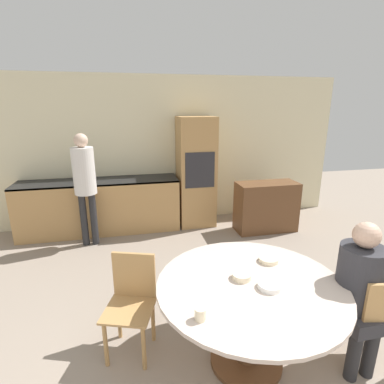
{
  "coord_description": "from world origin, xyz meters",
  "views": [
    {
      "loc": [
        -0.66,
        -0.42,
        2.1
      ],
      "look_at": [
        0.07,
        2.87,
        1.11
      ],
      "focal_mm": 28.0,
      "sensor_mm": 36.0,
      "label": 1
    }
  ],
  "objects_px": {
    "person_standing": "(85,178)",
    "cup": "(200,314)",
    "chair_near_right": "(378,319)",
    "bowl_centre": "(270,286)",
    "bowl_near": "(269,260)",
    "oven_unit": "(196,172)",
    "chair_far_left": "(132,298)",
    "dining_table": "(249,305)",
    "person_seated": "(360,288)",
    "sideboard": "(266,207)",
    "bowl_far": "(242,276)"
  },
  "relations": [
    {
      "from": "person_seated",
      "to": "cup",
      "type": "relative_size",
      "value": 14.96
    },
    {
      "from": "cup",
      "to": "bowl_near",
      "type": "xyz_separation_m",
      "value": [
        0.77,
        0.59,
        -0.02
      ]
    },
    {
      "from": "chair_near_right",
      "to": "person_seated",
      "type": "relative_size",
      "value": 0.69
    },
    {
      "from": "chair_far_left",
      "to": "dining_table",
      "type": "bearing_deg",
      "value": -5.01
    },
    {
      "from": "dining_table",
      "to": "chair_far_left",
      "type": "xyz_separation_m",
      "value": [
        -0.91,
        0.4,
        -0.07
      ]
    },
    {
      "from": "bowl_near",
      "to": "bowl_centre",
      "type": "distance_m",
      "value": 0.41
    },
    {
      "from": "oven_unit",
      "to": "chair_near_right",
      "type": "height_order",
      "value": "oven_unit"
    },
    {
      "from": "sideboard",
      "to": "chair_near_right",
      "type": "relative_size",
      "value": 1.19
    },
    {
      "from": "oven_unit",
      "to": "person_seated",
      "type": "distance_m",
      "value": 3.38
    },
    {
      "from": "sideboard",
      "to": "cup",
      "type": "distance_m",
      "value": 3.46
    },
    {
      "from": "sideboard",
      "to": "person_seated",
      "type": "relative_size",
      "value": 0.81
    },
    {
      "from": "dining_table",
      "to": "chair_near_right",
      "type": "relative_size",
      "value": 1.69
    },
    {
      "from": "bowl_centre",
      "to": "person_seated",
      "type": "bearing_deg",
      "value": -8.22
    },
    {
      "from": "chair_near_right",
      "to": "bowl_centre",
      "type": "height_order",
      "value": "chair_near_right"
    },
    {
      "from": "chair_far_left",
      "to": "person_seated",
      "type": "xyz_separation_m",
      "value": [
        1.74,
        -0.6,
        0.24
      ]
    },
    {
      "from": "chair_far_left",
      "to": "person_standing",
      "type": "distance_m",
      "value": 2.38
    },
    {
      "from": "oven_unit",
      "to": "chair_near_right",
      "type": "bearing_deg",
      "value": -79.16
    },
    {
      "from": "person_standing",
      "to": "bowl_centre",
      "type": "height_order",
      "value": "person_standing"
    },
    {
      "from": "cup",
      "to": "person_standing",
      "type": "bearing_deg",
      "value": 109.12
    },
    {
      "from": "oven_unit",
      "to": "person_standing",
      "type": "bearing_deg",
      "value": -164.31
    },
    {
      "from": "person_seated",
      "to": "bowl_centre",
      "type": "distance_m",
      "value": 0.72
    },
    {
      "from": "chair_near_right",
      "to": "cup",
      "type": "height_order",
      "value": "chair_near_right"
    },
    {
      "from": "dining_table",
      "to": "bowl_centre",
      "type": "relative_size",
      "value": 8.17
    },
    {
      "from": "chair_near_right",
      "to": "person_standing",
      "type": "xyz_separation_m",
      "value": [
        -2.46,
        2.92,
        0.58
      ]
    },
    {
      "from": "chair_far_left",
      "to": "person_standing",
      "type": "bearing_deg",
      "value": 123.73
    },
    {
      "from": "chair_far_left",
      "to": "cup",
      "type": "relative_size",
      "value": 10.26
    },
    {
      "from": "sideboard",
      "to": "chair_far_left",
      "type": "distance_m",
      "value": 3.17
    },
    {
      "from": "chair_near_right",
      "to": "bowl_centre",
      "type": "xyz_separation_m",
      "value": [
        -0.84,
        0.2,
        0.29
      ]
    },
    {
      "from": "chair_far_left",
      "to": "bowl_far",
      "type": "distance_m",
      "value": 0.97
    },
    {
      "from": "oven_unit",
      "to": "bowl_far",
      "type": "xyz_separation_m",
      "value": [
        -0.35,
        -3.06,
        -0.17
      ]
    },
    {
      "from": "oven_unit",
      "to": "person_standing",
      "type": "height_order",
      "value": "oven_unit"
    },
    {
      "from": "sideboard",
      "to": "bowl_centre",
      "type": "xyz_separation_m",
      "value": [
        -1.29,
        -2.66,
        0.36
      ]
    },
    {
      "from": "chair_far_left",
      "to": "bowl_near",
      "type": "bearing_deg",
      "value": 12.99
    },
    {
      "from": "chair_far_left",
      "to": "person_seated",
      "type": "bearing_deg",
      "value": -0.05
    },
    {
      "from": "oven_unit",
      "to": "bowl_centre",
      "type": "height_order",
      "value": "oven_unit"
    },
    {
      "from": "oven_unit",
      "to": "person_standing",
      "type": "distance_m",
      "value": 1.88
    },
    {
      "from": "bowl_near",
      "to": "chair_near_right",
      "type": "bearing_deg",
      "value": -40.25
    },
    {
      "from": "person_standing",
      "to": "bowl_near",
      "type": "bearing_deg",
      "value": -52.74
    },
    {
      "from": "person_seated",
      "to": "bowl_near",
      "type": "height_order",
      "value": "person_seated"
    },
    {
      "from": "sideboard",
      "to": "dining_table",
      "type": "height_order",
      "value": "sideboard"
    },
    {
      "from": "oven_unit",
      "to": "bowl_centre",
      "type": "bearing_deg",
      "value": -93.32
    },
    {
      "from": "bowl_centre",
      "to": "bowl_far",
      "type": "bearing_deg",
      "value": 133.62
    },
    {
      "from": "person_standing",
      "to": "cup",
      "type": "distance_m",
      "value": 3.13
    },
    {
      "from": "chair_near_right",
      "to": "person_seated",
      "type": "height_order",
      "value": "person_seated"
    },
    {
      "from": "person_standing",
      "to": "bowl_centre",
      "type": "xyz_separation_m",
      "value": [
        1.62,
        -2.72,
        -0.29
      ]
    },
    {
      "from": "chair_far_left",
      "to": "bowl_centre",
      "type": "height_order",
      "value": "chair_far_left"
    },
    {
      "from": "sideboard",
      "to": "cup",
      "type": "relative_size",
      "value": 12.17
    },
    {
      "from": "person_seated",
      "to": "person_standing",
      "type": "xyz_separation_m",
      "value": [
        -2.33,
        2.83,
        0.34
      ]
    },
    {
      "from": "dining_table",
      "to": "person_seated",
      "type": "height_order",
      "value": "person_seated"
    },
    {
      "from": "person_standing",
      "to": "dining_table",
      "type": "bearing_deg",
      "value": -60.3
    }
  ]
}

